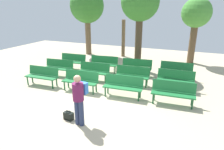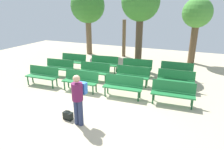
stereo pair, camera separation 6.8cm
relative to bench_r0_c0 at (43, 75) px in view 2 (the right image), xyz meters
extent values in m
plane|color=#BCAD8E|center=(3.09, -1.40, -0.50)|extent=(24.00, 24.00, 0.00)
cube|color=#1E7238|center=(0.00, -0.08, -0.07)|extent=(1.62, 0.51, 0.05)
cube|color=#1E7238|center=(-0.01, 0.12, 0.17)|extent=(1.60, 0.20, 0.40)
cylinder|color=#194C28|center=(-0.69, -0.27, -0.30)|extent=(0.06, 0.06, 0.40)
cylinder|color=#194C28|center=(0.71, -0.20, -0.30)|extent=(0.06, 0.06, 0.40)
cylinder|color=#194C28|center=(-0.70, 0.05, -0.30)|extent=(0.06, 0.06, 0.40)
cylinder|color=#194C28|center=(0.70, 0.12, -0.30)|extent=(0.06, 0.06, 0.40)
cube|color=#1E7238|center=(2.01, 0.05, -0.07)|extent=(1.62, 0.51, 0.05)
cube|color=#1E7238|center=(2.00, 0.25, 0.17)|extent=(1.60, 0.19, 0.40)
cylinder|color=#194C28|center=(1.31, -0.14, -0.30)|extent=(0.06, 0.06, 0.40)
cylinder|color=#194C28|center=(2.71, -0.08, -0.30)|extent=(0.06, 0.06, 0.40)
cylinder|color=#194C28|center=(1.30, 0.18, -0.30)|extent=(0.06, 0.06, 0.40)
cylinder|color=#194C28|center=(2.70, 0.24, -0.30)|extent=(0.06, 0.06, 0.40)
cube|color=#1E7238|center=(3.95, 0.16, -0.07)|extent=(1.62, 0.53, 0.05)
cube|color=#1E7238|center=(3.93, 0.36, 0.17)|extent=(1.60, 0.21, 0.40)
cylinder|color=#194C28|center=(3.26, -0.04, -0.30)|extent=(0.06, 0.06, 0.40)
cylinder|color=#194C28|center=(4.65, 0.04, -0.30)|extent=(0.06, 0.06, 0.40)
cylinder|color=#194C28|center=(3.24, 0.28, -0.30)|extent=(0.06, 0.06, 0.40)
cylinder|color=#194C28|center=(4.64, 0.36, -0.30)|extent=(0.06, 0.06, 0.40)
cube|color=#1E7238|center=(5.91, 0.26, -0.07)|extent=(1.62, 0.53, 0.05)
cube|color=#1E7238|center=(5.90, 0.46, 0.17)|extent=(1.60, 0.22, 0.40)
cylinder|color=#194C28|center=(5.22, 0.06, -0.30)|extent=(0.06, 0.06, 0.40)
cylinder|color=#194C28|center=(6.62, 0.14, -0.30)|extent=(0.06, 0.06, 0.40)
cylinder|color=#194C28|center=(5.20, 0.38, -0.30)|extent=(0.06, 0.06, 0.40)
cylinder|color=#194C28|center=(6.60, 0.46, -0.30)|extent=(0.06, 0.06, 0.40)
cube|color=#1E7238|center=(-0.10, 1.32, -0.07)|extent=(1.63, 0.59, 0.05)
cube|color=#1E7238|center=(-0.12, 1.52, 0.17)|extent=(1.60, 0.27, 0.40)
cylinder|color=#194C28|center=(-0.78, 1.10, -0.30)|extent=(0.06, 0.06, 0.40)
cylinder|color=#194C28|center=(0.61, 1.23, -0.30)|extent=(0.06, 0.06, 0.40)
cylinder|color=#194C28|center=(-0.81, 1.42, -0.30)|extent=(0.06, 0.06, 0.40)
cylinder|color=#194C28|center=(0.58, 1.55, -0.30)|extent=(0.06, 0.06, 0.40)
cube|color=#1E7238|center=(1.93, 1.46, -0.07)|extent=(1.62, 0.50, 0.05)
cube|color=#1E7238|center=(1.92, 1.66, 0.17)|extent=(1.60, 0.19, 0.40)
cylinder|color=#194C28|center=(1.24, 1.27, -0.30)|extent=(0.06, 0.06, 0.40)
cylinder|color=#194C28|center=(2.64, 1.33, -0.30)|extent=(0.06, 0.06, 0.40)
cylinder|color=#194C28|center=(1.23, 1.59, -0.30)|extent=(0.06, 0.06, 0.40)
cylinder|color=#194C28|center=(2.62, 1.65, -0.30)|extent=(0.06, 0.06, 0.40)
cube|color=#1E7238|center=(3.90, 1.59, -0.07)|extent=(1.63, 0.56, 0.05)
cube|color=#1E7238|center=(3.89, 1.79, 0.17)|extent=(1.60, 0.24, 0.40)
cylinder|color=#194C28|center=(3.22, 1.38, -0.30)|extent=(0.06, 0.06, 0.40)
cylinder|color=#194C28|center=(4.61, 1.48, -0.30)|extent=(0.06, 0.06, 0.40)
cylinder|color=#194C28|center=(3.19, 1.69, -0.30)|extent=(0.06, 0.06, 0.40)
cylinder|color=#194C28|center=(4.59, 1.80, -0.30)|extent=(0.06, 0.06, 0.40)
cube|color=#1E7238|center=(5.86, 1.76, -0.07)|extent=(1.62, 0.51, 0.05)
cube|color=#1E7238|center=(5.85, 1.96, 0.17)|extent=(1.60, 0.19, 0.40)
cylinder|color=#194C28|center=(5.16, 1.57, -0.30)|extent=(0.06, 0.06, 0.40)
cylinder|color=#194C28|center=(6.56, 1.63, -0.30)|extent=(0.06, 0.06, 0.40)
cylinder|color=#194C28|center=(5.15, 1.89, -0.30)|extent=(0.06, 0.06, 0.40)
cylinder|color=#194C28|center=(6.55, 1.95, -0.30)|extent=(0.06, 0.06, 0.40)
cube|color=#1E7238|center=(-0.15, 2.73, -0.07)|extent=(1.62, 0.52, 0.05)
cube|color=#1E7238|center=(-0.16, 2.93, 0.17)|extent=(1.60, 0.20, 0.40)
cylinder|color=#194C28|center=(-0.84, 2.54, -0.30)|extent=(0.06, 0.06, 0.40)
cylinder|color=#194C28|center=(0.56, 2.61, -0.30)|extent=(0.06, 0.06, 0.40)
cylinder|color=#194C28|center=(-0.86, 2.86, -0.30)|extent=(0.06, 0.06, 0.40)
cylinder|color=#194C28|center=(0.54, 2.92, -0.30)|extent=(0.06, 0.06, 0.40)
cube|color=#1E7238|center=(1.81, 2.93, -0.07)|extent=(1.63, 0.58, 0.05)
cube|color=#1E7238|center=(1.79, 3.13, 0.17)|extent=(1.60, 0.27, 0.40)
cylinder|color=#194C28|center=(1.13, 2.71, -0.30)|extent=(0.06, 0.06, 0.40)
cylinder|color=#194C28|center=(2.52, 2.83, -0.30)|extent=(0.06, 0.06, 0.40)
cylinder|color=#194C28|center=(1.10, 3.03, -0.30)|extent=(0.06, 0.06, 0.40)
cylinder|color=#194C28|center=(2.49, 3.15, -0.30)|extent=(0.06, 0.06, 0.40)
cube|color=#1E7238|center=(3.73, 3.00, -0.07)|extent=(1.63, 0.59, 0.05)
cube|color=#1E7238|center=(3.71, 3.19, 0.17)|extent=(1.60, 0.27, 0.40)
cylinder|color=#194C28|center=(3.05, 2.77, -0.30)|extent=(0.06, 0.06, 0.40)
cylinder|color=#194C28|center=(4.44, 2.90, -0.30)|extent=(0.06, 0.06, 0.40)
cylinder|color=#194C28|center=(3.02, 3.09, -0.30)|extent=(0.06, 0.06, 0.40)
cylinder|color=#194C28|center=(4.41, 3.22, -0.30)|extent=(0.06, 0.06, 0.40)
cube|color=#1E7238|center=(5.76, 3.16, -0.07)|extent=(1.62, 0.50, 0.05)
cube|color=#1E7238|center=(5.75, 3.36, 0.17)|extent=(1.60, 0.19, 0.40)
cylinder|color=#194C28|center=(5.06, 2.97, -0.30)|extent=(0.06, 0.06, 0.40)
cylinder|color=#194C28|center=(6.46, 3.03, -0.30)|extent=(0.06, 0.06, 0.40)
cylinder|color=#194C28|center=(5.05, 3.29, -0.30)|extent=(0.06, 0.06, 0.40)
cylinder|color=#194C28|center=(6.45, 3.34, -0.30)|extent=(0.06, 0.06, 0.40)
cylinder|color=brown|center=(1.62, 6.89, 0.84)|extent=(0.26, 0.26, 2.68)
cylinder|color=brown|center=(-1.16, 6.62, 0.92)|extent=(0.42, 0.42, 2.85)
sphere|color=#387A2D|center=(-1.16, 6.62, 3.10)|extent=(2.50, 2.50, 2.50)
cylinder|color=brown|center=(6.35, 6.88, 0.82)|extent=(0.42, 0.42, 2.65)
sphere|color=#478E38|center=(6.35, 6.88, 2.69)|extent=(1.82, 1.82, 1.82)
cylinder|color=#4C3A28|center=(3.46, 4.22, 1.08)|extent=(0.39, 0.39, 3.17)
sphere|color=#387A2D|center=(3.46, 4.22, 3.29)|extent=(2.10, 2.10, 2.10)
cylinder|color=navy|center=(3.44, -2.24, -0.08)|extent=(0.16, 0.16, 0.85)
cylinder|color=navy|center=(3.28, -2.22, -0.08)|extent=(0.16, 0.16, 0.85)
cylinder|color=#601947|center=(3.36, -2.23, 0.62)|extent=(0.37, 0.37, 0.55)
sphere|color=tan|center=(3.36, -2.23, 1.04)|extent=(0.22, 0.22, 0.22)
cube|color=blue|center=(3.38, -1.97, 0.65)|extent=(0.29, 0.20, 0.36)
cube|color=black|center=(2.87, -2.12, -0.37)|extent=(0.34, 0.22, 0.26)
torus|color=black|center=(2.87, -2.12, -0.22)|extent=(0.16, 0.16, 0.02)
camera|label=1|loc=(6.33, -6.81, 3.02)|focal=31.44mm
camera|label=2|loc=(6.39, -6.78, 3.02)|focal=31.44mm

